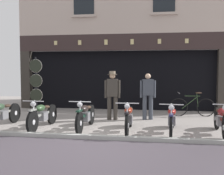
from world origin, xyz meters
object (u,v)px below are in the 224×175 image
object	(u,v)px
motorcycle_center_left	(86,115)
advert_board_near	(156,70)
motorcycle_left	(43,115)
motorcycle_center	(129,117)
salesman_left	(112,93)
leaning_bicycle	(192,106)
shopkeeper_center	(148,94)
motorcycle_far_left	(2,113)
motorcycle_right	(221,119)
tyre_sign_pole	(36,81)
motorcycle_center_right	(172,118)

from	to	relation	value
motorcycle_center_left	advert_board_near	distance (m)	4.91
motorcycle_left	motorcycle_center_left	world-z (taller)	motorcycle_center_left
motorcycle_center_left	motorcycle_center	bearing A→B (deg)	174.57
salesman_left	leaning_bicycle	distance (m)	3.19
salesman_left	advert_board_near	world-z (taller)	advert_board_near
motorcycle_center	advert_board_near	world-z (taller)	advert_board_near
motorcycle_left	motorcycle_center	size ratio (longest dim) A/B	1.00
salesman_left	shopkeeper_center	size ratio (longest dim) A/B	1.05
motorcycle_left	motorcycle_center	xyz separation A→B (m)	(2.61, -0.03, -0.00)
motorcycle_far_left	motorcycle_right	bearing A→B (deg)	-177.85
motorcycle_far_left	tyre_sign_pole	world-z (taller)	tyre_sign_pole
motorcycle_left	shopkeeper_center	bearing A→B (deg)	-145.67
tyre_sign_pole	motorcycle_right	bearing A→B (deg)	-22.98
motorcycle_center	shopkeeper_center	xyz separation A→B (m)	(0.48, 2.01, 0.48)
motorcycle_right	tyre_sign_pole	world-z (taller)	tyre_sign_pole
shopkeeper_center	leaning_bicycle	size ratio (longest dim) A/B	0.95
motorcycle_far_left	tyre_sign_pole	xyz separation A→B (m)	(-0.19, 2.87, 0.87)
leaning_bicycle	shopkeeper_center	bearing A→B (deg)	115.40
motorcycle_center	salesman_left	bearing A→B (deg)	-68.20
motorcycle_center_right	shopkeeper_center	world-z (taller)	shopkeeper_center
advert_board_near	salesman_left	bearing A→B (deg)	-120.02
motorcycle_right	motorcycle_left	bearing A→B (deg)	4.14
motorcycle_right	leaning_bicycle	distance (m)	2.90
shopkeeper_center	motorcycle_center	bearing A→B (deg)	66.57
motorcycle_center	salesman_left	world-z (taller)	salesman_left
motorcycle_far_left	advert_board_near	xyz separation A→B (m)	(4.69, 4.34, 1.34)
motorcycle_far_left	motorcycle_center_left	distance (m)	2.63
motorcycle_far_left	tyre_sign_pole	size ratio (longest dim) A/B	0.88
salesman_left	advert_board_near	distance (m)	3.13
motorcycle_center	motorcycle_right	world-z (taller)	motorcycle_right
motorcycle_center	motorcycle_right	xyz separation A→B (m)	(2.53, 0.09, 0.00)
leaning_bicycle	advert_board_near	bearing A→B (deg)	39.94
shopkeeper_center	leaning_bicycle	distance (m)	1.99
motorcycle_center	motorcycle_left	bearing A→B (deg)	-1.97
motorcycle_far_left	motorcycle_right	xyz separation A→B (m)	(6.46, 0.05, -0.00)
motorcycle_center_right	shopkeeper_center	size ratio (longest dim) A/B	1.22
advert_board_near	motorcycle_center	bearing A→B (deg)	-99.89
motorcycle_right	advert_board_near	xyz separation A→B (m)	(-1.76, 4.28, 1.34)
motorcycle_left	motorcycle_center	distance (m)	2.61
motorcycle_left	tyre_sign_pole	world-z (taller)	tyre_sign_pole
motorcycle_far_left	motorcycle_center_right	distance (m)	5.14
motorcycle_center	motorcycle_right	bearing A→B (deg)	-179.26
motorcycle_far_left	motorcycle_left	distance (m)	1.32
shopkeeper_center	tyre_sign_pole	xyz separation A→B (m)	(-4.60, 0.90, 0.39)
motorcycle_center_left	tyre_sign_pole	distance (m)	4.06
motorcycle_far_left	motorcycle_center_left	bearing A→B (deg)	-176.41
motorcycle_center_right	advert_board_near	size ratio (longest dim) A/B	1.96
motorcycle_far_left	motorcycle_center	distance (m)	3.93
tyre_sign_pole	advert_board_near	world-z (taller)	tyre_sign_pole
motorcycle_left	motorcycle_center_left	distance (m)	1.31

